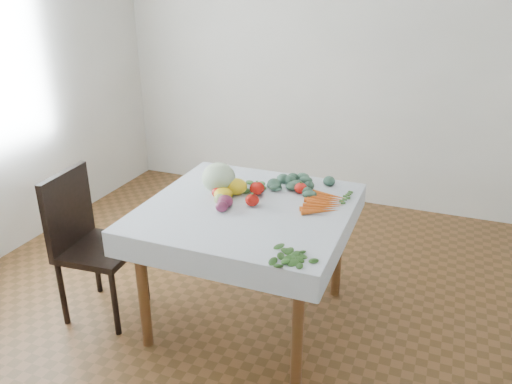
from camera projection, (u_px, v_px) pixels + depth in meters
ground at (249, 316)px, 3.08m from camera, size 4.00×4.00×0.00m
back_wall at (336, 52)px, 4.27m from camera, size 4.00×0.04×2.70m
table at (248, 222)px, 2.83m from camera, size 1.00×1.00×0.75m
tablecloth at (248, 206)px, 2.79m from camera, size 1.12×1.12×0.01m
chair at (86, 236)px, 2.96m from camera, size 0.44×0.44×0.91m
cabbage at (219, 178)px, 2.93m from camera, size 0.26×0.26×0.18m
tomato_a at (218, 192)px, 2.88m from camera, size 0.10×0.10×0.07m
tomato_b at (301, 188)px, 2.93m from camera, size 0.10×0.10×0.07m
tomato_c at (252, 200)px, 2.77m from camera, size 0.10×0.10×0.07m
tomato_d at (257, 188)px, 2.92m from camera, size 0.10×0.10×0.08m
heirloom_back at (236, 186)px, 2.92m from camera, size 0.14×0.14×0.09m
heirloom_front at (223, 194)px, 2.83m from camera, size 0.14×0.14×0.08m
onion_a at (225, 201)px, 2.75m from camera, size 0.09×0.09×0.07m
onion_b at (222, 206)px, 2.70m from camera, size 0.08×0.08×0.06m
tomatillo_cluster at (231, 199)px, 2.80m from camera, size 0.09×0.14×0.05m
carrot_bunch at (324, 203)px, 2.78m from camera, size 0.21×0.32×0.03m
kale_bunch at (300, 184)px, 3.02m from camera, size 0.33×0.31×0.04m
basil_bunch at (289, 257)px, 2.26m from camera, size 0.26×0.20×0.01m
dill_bunch at (248, 186)px, 3.02m from camera, size 0.22×0.17×0.02m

